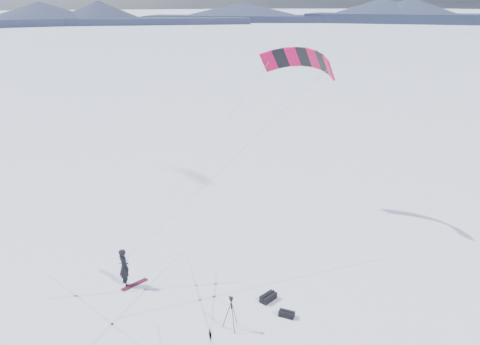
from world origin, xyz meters
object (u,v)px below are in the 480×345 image
gear_bag_a (268,297)px  snowkiter (126,284)px  tripod (231,308)px  gear_bag_b (287,314)px  snowboard (135,285)px

gear_bag_a → snowkiter: bearing=122.8°
snowkiter → tripod: tripod is taller
tripod → gear_bag_a: size_ratio=1.70×
gear_bag_a → gear_bag_b: bearing=-104.6°
gear_bag_b → snowboard: bearing=-176.0°
tripod → gear_bag_b: tripod is taller
snowboard → gear_bag_b: 7.67m
snowkiter → snowboard: 0.45m
snowkiter → snowboard: (0.36, -0.26, 0.02)m
snowkiter → tripod: 6.30m
gear_bag_a → tripod: bearing=-177.0°
gear_bag_a → gear_bag_b: size_ratio=1.22×
tripod → snowkiter: bearing=95.9°
snowboard → gear_bag_b: size_ratio=1.90×
snowkiter → tripod: bearing=-161.2°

